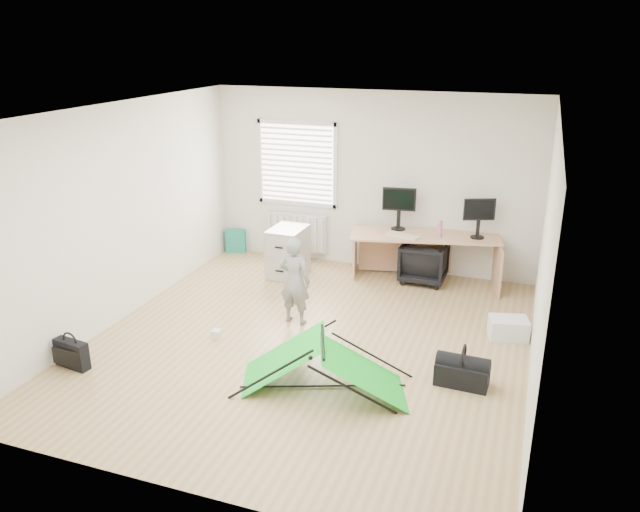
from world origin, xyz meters
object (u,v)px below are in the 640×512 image
(filing_cabinet, at_px, (288,252))
(laptop_bag, at_px, (72,354))
(duffel_bag, at_px, (462,374))
(office_chair, at_px, (424,262))
(storage_crate, at_px, (508,328))
(thermos, at_px, (440,229))
(kite, at_px, (323,365))
(monitor_left, at_px, (399,214))
(monitor_right, at_px, (478,224))
(person, at_px, (295,281))
(desk, at_px, (424,258))

(filing_cabinet, height_order, laptop_bag, filing_cabinet)
(laptop_bag, bearing_deg, duffel_bag, 23.12)
(office_chair, relative_size, storage_crate, 1.48)
(storage_crate, bearing_deg, filing_cabinet, 162.78)
(laptop_bag, bearing_deg, filing_cabinet, 78.88)
(filing_cabinet, distance_m, storage_crate, 3.44)
(laptop_bag, bearing_deg, storage_crate, 36.03)
(thermos, relative_size, duffel_bag, 0.43)
(kite, relative_size, laptop_bag, 4.07)
(monitor_left, distance_m, monitor_right, 1.15)
(storage_crate, bearing_deg, kite, -133.79)
(monitor_left, xyz_separation_m, thermos, (0.64, -0.16, -0.11))
(person, distance_m, storage_crate, 2.65)
(thermos, distance_m, kite, 3.34)
(office_chair, bearing_deg, monitor_right, -171.87)
(monitor_right, distance_m, person, 2.86)
(thermos, relative_size, laptop_bag, 0.56)
(office_chair, bearing_deg, desk, 43.85)
(office_chair, xyz_separation_m, kite, (-0.43, -3.27, -0.03))
(monitor_left, height_order, person, monitor_left)
(kite, bearing_deg, laptop_bag, 170.10)
(monitor_left, distance_m, person, 2.24)
(duffel_bag, bearing_deg, filing_cabinet, 144.24)
(filing_cabinet, xyz_separation_m, kite, (1.54, -2.82, -0.11))
(office_chair, distance_m, duffel_bag, 2.89)
(monitor_left, height_order, kite, monitor_left)
(kite, xyz_separation_m, storage_crate, (1.73, 1.81, -0.14))
(filing_cabinet, height_order, monitor_left, monitor_left)
(monitor_left, xyz_separation_m, monitor_right, (1.15, -0.03, -0.02))
(filing_cabinet, height_order, monitor_right, monitor_right)
(duffel_bag, bearing_deg, monitor_right, 96.58)
(desk, xyz_separation_m, kite, (-0.42, -3.27, -0.10))
(desk, xyz_separation_m, office_chair, (0.01, 0.01, -0.06))
(desk, relative_size, storage_crate, 4.75)
(filing_cabinet, height_order, office_chair, filing_cabinet)
(thermos, height_order, storage_crate, thermos)
(laptop_bag, distance_m, duffel_bag, 4.22)
(kite, height_order, storage_crate, kite)
(desk, xyz_separation_m, person, (-1.27, -1.92, 0.20))
(office_chair, distance_m, person, 2.32)
(desk, height_order, monitor_right, monitor_right)
(thermos, bearing_deg, office_chair, 167.43)
(office_chair, bearing_deg, duffel_bag, 109.53)
(desk, bearing_deg, filing_cabinet, 179.99)
(office_chair, height_order, duffel_bag, office_chair)
(monitor_right, relative_size, office_chair, 0.67)
(monitor_right, xyz_separation_m, laptop_bag, (-3.88, -3.89, -0.78))
(monitor_right, height_order, person, monitor_right)
(desk, height_order, office_chair, desk)
(monitor_right, bearing_deg, filing_cabinet, 169.42)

